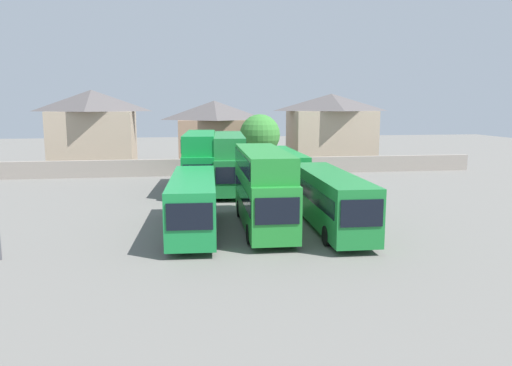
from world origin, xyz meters
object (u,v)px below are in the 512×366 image
(bus_4, at_px, (200,158))
(house_terrace_right, at_px, (331,128))
(house_terrace_left, at_px, (93,129))
(bus_1, at_px, (193,201))
(tree_left_of_lot, at_px, (260,135))
(house_terrace_centre, at_px, (215,133))
(bus_3, at_px, (330,197))
(bus_5, at_px, (229,159))
(bus_6, at_px, (282,168))
(bus_2, at_px, (263,184))

(bus_4, relative_size, house_terrace_right, 1.05)
(house_terrace_left, bearing_deg, bus_1, -70.73)
(bus_4, xyz_separation_m, tree_left_of_lot, (7.20, 12.16, 1.29))
(house_terrace_centre, bearing_deg, bus_4, -97.62)
(bus_3, xyz_separation_m, house_terrace_centre, (-5.04, 32.47, 2.15))
(bus_5, xyz_separation_m, bus_6, (4.74, -0.54, -0.80))
(bus_1, xyz_separation_m, house_terrace_right, (18.14, 31.94, 2.64))
(house_terrace_right, height_order, tree_left_of_lot, house_terrace_right)
(bus_6, distance_m, house_terrace_left, 26.83)
(bus_4, height_order, house_terrace_centre, house_terrace_centre)
(bus_4, xyz_separation_m, house_terrace_centre, (2.38, 17.82, 1.23))
(bus_6, height_order, house_terrace_centre, house_terrace_centre)
(bus_1, height_order, tree_left_of_lot, tree_left_of_lot)
(bus_5, bearing_deg, house_terrace_centre, -175.20)
(bus_1, height_order, bus_4, bus_4)
(tree_left_of_lot, bearing_deg, house_terrace_centre, 130.39)
(bus_5, bearing_deg, tree_left_of_lot, 163.19)
(house_terrace_left, height_order, house_terrace_right, house_terrace_left)
(house_terrace_right, bearing_deg, tree_left_of_lot, -151.23)
(house_terrace_left, bearing_deg, bus_2, -63.97)
(bus_1, distance_m, bus_4, 14.33)
(bus_6, bearing_deg, house_terrace_centre, -163.72)
(bus_2, distance_m, house_terrace_right, 34.53)
(bus_1, distance_m, bus_3, 8.33)
(bus_2, xyz_separation_m, house_terrace_left, (-15.51, 31.75, 2.01))
(bus_2, xyz_separation_m, bus_3, (4.05, -0.76, -0.77))
(bus_6, distance_m, house_terrace_right, 20.82)
(bus_4, bearing_deg, bus_1, 0.36)
(bus_5, bearing_deg, house_terrace_left, -136.16)
(bus_1, height_order, bus_5, bus_5)
(bus_1, height_order, bus_2, bus_2)
(tree_left_of_lot, bearing_deg, bus_4, -120.63)
(bus_6, bearing_deg, house_terrace_right, 152.46)
(house_terrace_left, distance_m, tree_left_of_lot, 20.16)
(bus_3, height_order, bus_6, bus_6)
(bus_1, bearing_deg, house_terrace_centre, 177.03)
(bus_4, xyz_separation_m, house_terrace_right, (17.24, 17.67, 1.67))
(bus_5, bearing_deg, bus_1, -9.27)
(bus_1, xyz_separation_m, bus_4, (0.90, 14.27, 0.97))
(bus_3, height_order, bus_5, bus_5)
(house_terrace_centre, bearing_deg, bus_6, -74.94)
(bus_2, bearing_deg, house_terrace_left, -152.39)
(bus_4, bearing_deg, house_terrace_left, -141.84)
(bus_1, xyz_separation_m, bus_3, (8.33, -0.38, 0.05))
(bus_2, relative_size, bus_6, 0.94)
(bus_4, xyz_separation_m, house_terrace_left, (-12.13, 17.86, 1.86))
(bus_2, bearing_deg, tree_left_of_lot, 173.23)
(bus_1, relative_size, house_terrace_left, 1.11)
(bus_5, relative_size, tree_left_of_lot, 1.84)
(bus_5, height_order, house_terrace_right, house_terrace_right)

